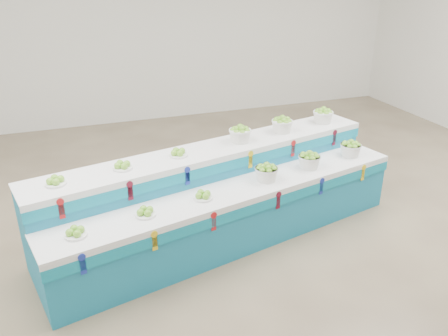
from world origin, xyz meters
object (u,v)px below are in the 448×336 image
Objects in this scene: basket_upper_right at (323,115)px; plate_upper_mid at (122,165)px; display_stand at (224,196)px; basket_lower_left at (266,172)px.

plate_upper_mid is at bearing -167.10° from basket_upper_right.
display_stand is 1.26m from plate_upper_mid.
display_stand is 16.34× the size of basket_lower_left.
basket_upper_right reaches higher than plate_upper_mid.
basket_lower_left is (0.45, -0.17, 0.31)m from display_stand.
plate_upper_mid is at bearing 173.06° from basket_lower_left.
display_stand reaches higher than basket_lower_left.
basket_upper_right is at bearing 34.55° from basket_lower_left.
basket_lower_left is at bearing -33.90° from display_stand.
plate_upper_mid reaches higher than display_stand.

